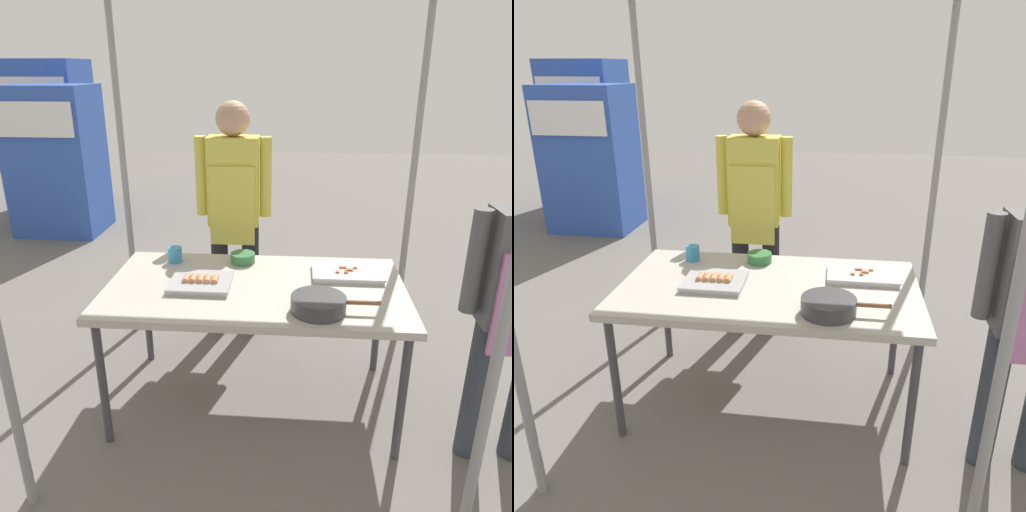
% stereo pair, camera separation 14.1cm
% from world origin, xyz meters
% --- Properties ---
extents(ground_plane, '(18.00, 18.00, 0.00)m').
position_xyz_m(ground_plane, '(0.00, 0.00, 0.00)').
color(ground_plane, '#66605B').
extents(stall_table, '(1.60, 0.90, 0.75)m').
position_xyz_m(stall_table, '(0.00, 0.00, 0.70)').
color(stall_table, '#B7B2A8').
rests_on(stall_table, ground).
extents(tray_grilled_sausages, '(0.33, 0.29, 0.06)m').
position_xyz_m(tray_grilled_sausages, '(-0.29, -0.03, 0.77)').
color(tray_grilled_sausages, '#ADADB2').
rests_on(tray_grilled_sausages, stall_table).
extents(tray_meat_skewers, '(0.39, 0.26, 0.04)m').
position_xyz_m(tray_meat_skewers, '(0.50, 0.17, 0.77)').
color(tray_meat_skewers, silver).
rests_on(tray_meat_skewers, stall_table).
extents(cooking_wok, '(0.43, 0.27, 0.08)m').
position_xyz_m(cooking_wok, '(0.33, -0.27, 0.79)').
color(cooking_wok, '#38383A').
rests_on(cooking_wok, stall_table).
extents(condiment_bowl, '(0.15, 0.15, 0.06)m').
position_xyz_m(condiment_bowl, '(-0.10, 0.32, 0.78)').
color(condiment_bowl, '#33723F').
rests_on(condiment_bowl, stall_table).
extents(drink_cup_near_edge, '(0.08, 0.08, 0.09)m').
position_xyz_m(drink_cup_near_edge, '(-0.51, 0.30, 0.80)').
color(drink_cup_near_edge, '#338CBF').
rests_on(drink_cup_near_edge, stall_table).
extents(vendor_woman, '(0.52, 0.23, 1.65)m').
position_xyz_m(vendor_woman, '(-0.22, 0.84, 0.98)').
color(vendor_woman, black).
rests_on(vendor_woman, ground).
extents(neighbor_stall_left, '(0.94, 0.79, 1.66)m').
position_xyz_m(neighbor_stall_left, '(-2.54, 3.06, 0.84)').
color(neighbor_stall_left, '#2D51B2').
rests_on(neighbor_stall_left, ground).
extents(neighbor_stall_right, '(0.95, 0.82, 1.94)m').
position_xyz_m(neighbor_stall_right, '(-3.06, 4.11, 0.97)').
color(neighbor_stall_right, '#2D51B2').
rests_on(neighbor_stall_right, ground).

